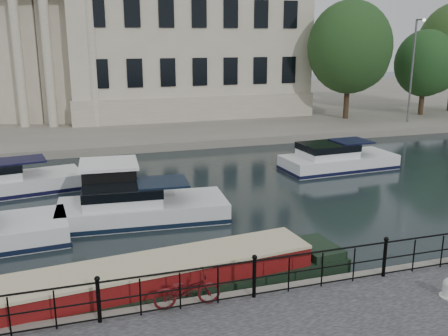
% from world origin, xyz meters
% --- Properties ---
extents(ground_plane, '(160.00, 160.00, 0.00)m').
position_xyz_m(ground_plane, '(0.00, 0.00, 0.00)').
color(ground_plane, black).
rests_on(ground_plane, ground).
extents(far_bank, '(120.00, 42.00, 0.55)m').
position_xyz_m(far_bank, '(0.00, 39.00, 0.28)').
color(far_bank, '#6B665B').
rests_on(far_bank, ground_plane).
extents(railing, '(24.14, 0.14, 1.22)m').
position_xyz_m(railing, '(0.00, -2.25, 1.20)').
color(railing, black).
rests_on(railing, near_quay).
extents(civic_building, '(53.55, 31.84, 16.85)m').
position_xyz_m(civic_building, '(-1.00, 34.71, 7.04)').
color(civic_building, '#ADA38C').
rests_on(civic_building, far_bank).
extents(bicycle, '(1.76, 0.66, 0.92)m').
position_xyz_m(bicycle, '(-1.80, -2.17, 1.01)').
color(bicycle, '#490D10').
rests_on(bicycle, near_quay).
extents(narrowboat, '(14.21, 3.32, 1.52)m').
position_xyz_m(narrowboat, '(-3.36, -0.76, 0.37)').
color(narrowboat, black).
rests_on(narrowboat, ground_plane).
extents(harbour_hut, '(3.47, 2.96, 2.20)m').
position_xyz_m(harbour_hut, '(-2.89, 7.56, 0.95)').
color(harbour_hut, '#6B665B').
rests_on(harbour_hut, ground_plane).
extents(cabin_cruisers, '(28.05, 10.11, 1.99)m').
position_xyz_m(cabin_cruisers, '(-3.26, 7.78, 0.37)').
color(cabin_cruisers, silver).
rests_on(cabin_cruisers, ground_plane).
extents(trees, '(18.64, 8.04, 9.83)m').
position_xyz_m(trees, '(24.55, 23.96, 5.99)').
color(trees, black).
rests_on(trees, far_bank).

